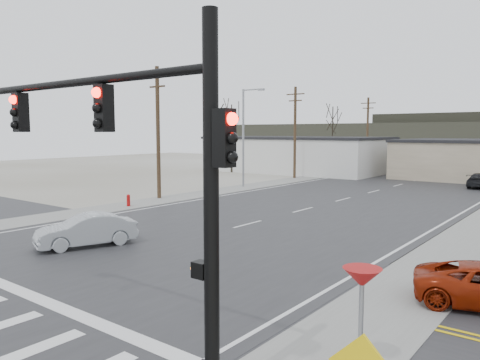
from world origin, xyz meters
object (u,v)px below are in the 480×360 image
at_px(fire_hydrant, 128,200).
at_px(car_far_b, 411,162).
at_px(traffic_signal_mast, 139,154).
at_px(sedan_crossing, 86,230).

xyz_separation_m(fire_hydrant, car_far_b, (3.77, 48.08, 0.29)).
bearing_deg(traffic_signal_mast, fire_hydrant, 141.87).
bearing_deg(sedan_crossing, car_far_b, 114.60).
bearing_deg(car_far_b, traffic_signal_mast, -81.21).
bearing_deg(traffic_signal_mast, car_far_b, 102.95).
bearing_deg(sedan_crossing, fire_hydrant, 152.66).
xyz_separation_m(traffic_signal_mast, fire_hydrant, (-18.09, 14.20, -4.22)).
bearing_deg(fire_hydrant, traffic_signal_mast, -38.13).
distance_m(fire_hydrant, car_far_b, 48.23).
relative_size(sedan_crossing, car_far_b, 1.06).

